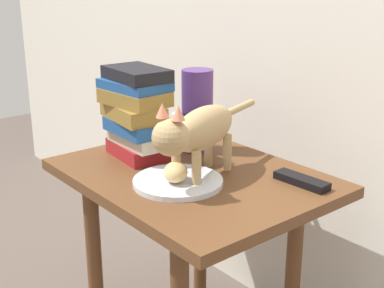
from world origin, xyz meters
name	(u,v)px	position (x,y,z in m)	size (l,w,h in m)	color
side_table	(192,204)	(0.00, 0.00, 0.49)	(0.71, 0.54, 0.58)	brown
plate	(178,182)	(0.04, -0.08, 0.59)	(0.23, 0.23, 0.01)	silver
bread_roll	(176,172)	(0.05, -0.10, 0.62)	(0.08, 0.06, 0.05)	#E0BC7A
cat	(198,131)	(0.05, -0.02, 0.71)	(0.19, 0.46, 0.23)	tan
book_stack	(137,113)	(-0.19, -0.05, 0.71)	(0.22, 0.16, 0.26)	maroon
green_vase	(197,110)	(-0.14, 0.13, 0.70)	(0.09, 0.09, 0.24)	#4C2D72
candle_jar	(183,128)	(-0.25, 0.17, 0.62)	(0.07, 0.07, 0.08)	silver
tv_remote	(301,181)	(0.24, 0.16, 0.59)	(0.15, 0.04, 0.02)	black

